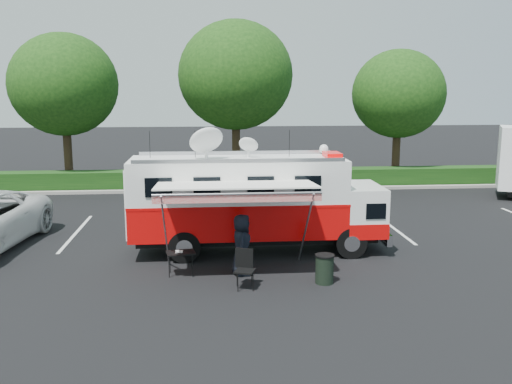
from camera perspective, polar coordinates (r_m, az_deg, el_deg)
ground_plane at (r=18.91m, az=0.13°, el=-5.95°), size 120.00×120.00×0.00m
back_border at (r=31.09m, az=0.11°, el=9.86°), size 60.00×6.14×8.87m
stall_lines at (r=21.76m, az=-1.89°, el=-3.73°), size 24.12×5.50×0.01m
command_truck at (r=18.50m, az=-0.09°, el=-0.90°), size 8.27×2.28×3.97m
awning at (r=15.97m, az=-2.01°, el=0.38°), size 4.51×2.35×2.73m
person at (r=16.68m, az=-1.42°, el=-8.23°), size 0.60×0.89×1.78m
folding_table at (r=16.59m, az=-7.53°, el=-6.13°), size 0.89×0.70×0.69m
folding_chair at (r=15.46m, az=-1.15°, el=-7.30°), size 0.64×0.67×1.06m
trash_bin at (r=15.95m, az=6.87°, el=-7.64°), size 0.54×0.54×0.81m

